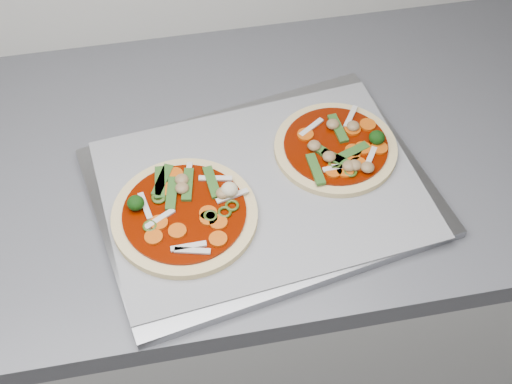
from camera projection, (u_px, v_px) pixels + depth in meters
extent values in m
cube|color=gray|center=(262.00, 192.00, 1.04)|extent=(0.53, 0.43, 0.02)
cube|color=gray|center=(262.00, 188.00, 1.03)|extent=(0.49, 0.38, 0.00)
cylinder|color=#EBD88A|center=(185.00, 216.00, 0.99)|extent=(0.28, 0.28, 0.01)
cylinder|color=#6D1100|center=(184.00, 212.00, 0.98)|extent=(0.24, 0.24, 0.00)
cube|color=#366624|center=(163.00, 180.00, 1.01)|extent=(0.04, 0.06, 0.00)
cube|color=#366624|center=(212.00, 182.00, 1.01)|extent=(0.02, 0.06, 0.00)
cube|color=#366624|center=(172.00, 193.00, 1.00)|extent=(0.02, 0.06, 0.00)
cylinder|color=#CD4401|center=(218.00, 239.00, 0.95)|extent=(0.03, 0.03, 0.00)
torus|color=#334B13|center=(225.00, 212.00, 0.98)|extent=(0.02, 0.02, 0.00)
cylinder|color=#CD4401|center=(208.00, 213.00, 0.98)|extent=(0.04, 0.04, 0.00)
ellipsoid|color=olive|center=(182.00, 188.00, 1.00)|extent=(0.03, 0.03, 0.01)
torus|color=#334B13|center=(232.00, 206.00, 0.99)|extent=(0.03, 0.03, 0.00)
ellipsoid|color=olive|center=(182.00, 180.00, 1.01)|extent=(0.02, 0.02, 0.01)
cube|color=#366624|center=(188.00, 185.00, 1.01)|extent=(0.03, 0.06, 0.00)
cylinder|color=#CD4401|center=(218.00, 222.00, 0.97)|extent=(0.03, 0.03, 0.00)
ellipsoid|color=olive|center=(223.00, 193.00, 0.99)|extent=(0.03, 0.03, 0.01)
cylinder|color=#CD4401|center=(164.00, 189.00, 1.00)|extent=(0.03, 0.03, 0.00)
ellipsoid|color=beige|center=(229.00, 190.00, 0.99)|extent=(0.03, 0.03, 0.02)
cube|color=silver|center=(215.00, 178.00, 1.02)|extent=(0.05, 0.02, 0.00)
cube|color=silver|center=(232.00, 196.00, 1.00)|extent=(0.05, 0.02, 0.00)
cube|color=silver|center=(188.00, 175.00, 1.02)|extent=(0.02, 0.05, 0.00)
cube|color=silver|center=(192.00, 251.00, 0.94)|extent=(0.05, 0.02, 0.00)
cylinder|color=#CD4401|center=(159.00, 223.00, 0.97)|extent=(0.03, 0.03, 0.00)
cylinder|color=#CD4401|center=(177.00, 231.00, 0.96)|extent=(0.03, 0.03, 0.00)
cylinder|color=#CD4401|center=(175.00, 174.00, 1.02)|extent=(0.04, 0.04, 0.00)
cylinder|color=#CD4401|center=(154.00, 237.00, 0.95)|extent=(0.03, 0.03, 0.00)
cylinder|color=#CD4401|center=(209.00, 218.00, 0.97)|extent=(0.03, 0.03, 0.00)
cube|color=silver|center=(145.00, 206.00, 0.99)|extent=(0.02, 0.05, 0.00)
torus|color=#334B13|center=(210.00, 216.00, 0.97)|extent=(0.02, 0.02, 0.00)
torus|color=#334B13|center=(150.00, 226.00, 0.96)|extent=(0.03, 0.03, 0.00)
cube|color=silver|center=(160.00, 219.00, 0.97)|extent=(0.05, 0.03, 0.00)
torus|color=#334B13|center=(158.00, 197.00, 1.00)|extent=(0.02, 0.02, 0.00)
cube|color=#366624|center=(160.00, 183.00, 1.01)|extent=(0.02, 0.06, 0.00)
ellipsoid|color=#123C0C|center=(136.00, 203.00, 0.98)|extent=(0.03, 0.03, 0.02)
cube|color=silver|center=(189.00, 246.00, 0.94)|extent=(0.05, 0.01, 0.00)
torus|color=#334B13|center=(159.00, 198.00, 0.99)|extent=(0.03, 0.03, 0.00)
cylinder|color=#EBD88A|center=(335.00, 148.00, 1.07)|extent=(0.19, 0.19, 0.01)
cylinder|color=#6D1100|center=(336.00, 145.00, 1.06)|extent=(0.16, 0.16, 0.00)
cylinder|color=#CD4401|center=(379.00, 148.00, 1.06)|extent=(0.03, 0.03, 0.00)
ellipsoid|color=olive|center=(349.00, 166.00, 1.03)|extent=(0.03, 0.03, 0.01)
cube|color=#366624|center=(339.00, 160.00, 1.04)|extent=(0.05, 0.05, 0.00)
cube|color=silver|center=(339.00, 167.00, 1.03)|extent=(0.05, 0.01, 0.00)
cube|color=silver|center=(348.00, 167.00, 1.03)|extent=(0.05, 0.02, 0.00)
cube|color=#366624|center=(338.00, 128.00, 1.08)|extent=(0.02, 0.06, 0.00)
ellipsoid|color=olive|center=(353.00, 126.00, 1.08)|extent=(0.03, 0.03, 0.01)
ellipsoid|color=olive|center=(355.00, 165.00, 1.03)|extent=(0.03, 0.03, 0.01)
cube|color=silver|center=(351.00, 117.00, 1.10)|extent=(0.03, 0.04, 0.00)
ellipsoid|color=olive|center=(333.00, 124.00, 1.08)|extent=(0.03, 0.03, 0.01)
cylinder|color=#CD4401|center=(305.00, 135.00, 1.07)|extent=(0.03, 0.03, 0.00)
cylinder|color=#CD4401|center=(345.00, 171.00, 1.03)|extent=(0.03, 0.03, 0.00)
ellipsoid|color=#123C0C|center=(377.00, 137.00, 1.06)|extent=(0.03, 0.03, 0.02)
cylinder|color=#CD4401|center=(352.00, 155.00, 1.05)|extent=(0.03, 0.03, 0.00)
cube|color=silver|center=(370.00, 159.00, 1.04)|extent=(0.03, 0.04, 0.00)
cube|color=#366624|center=(316.00, 169.00, 1.03)|extent=(0.02, 0.06, 0.00)
cylinder|color=#CD4401|center=(368.00, 125.00, 1.09)|extent=(0.03, 0.03, 0.00)
cylinder|color=#CD4401|center=(363.00, 148.00, 1.06)|extent=(0.03, 0.03, 0.00)
cube|color=#366624|center=(351.00, 152.00, 1.05)|extent=(0.06, 0.03, 0.00)
cylinder|color=#CD4401|center=(353.00, 129.00, 1.08)|extent=(0.03, 0.03, 0.00)
ellipsoid|color=olive|center=(329.00, 157.00, 1.04)|extent=(0.02, 0.02, 0.01)
cylinder|color=#CD4401|center=(353.00, 151.00, 1.05)|extent=(0.04, 0.04, 0.00)
cylinder|color=#CD4401|center=(333.00, 171.00, 1.03)|extent=(0.03, 0.03, 0.00)
cube|color=silver|center=(311.00, 127.00, 1.08)|extent=(0.04, 0.03, 0.00)
torus|color=#334B13|center=(350.00, 172.00, 1.03)|extent=(0.03, 0.03, 0.00)
torus|color=#334B13|center=(335.00, 164.00, 1.04)|extent=(0.03, 0.03, 0.00)
ellipsoid|color=olive|center=(367.00, 167.00, 1.03)|extent=(0.03, 0.03, 0.01)
cube|color=#366624|center=(325.00, 153.00, 1.05)|extent=(0.05, 0.05, 0.00)
cylinder|color=#CD4401|center=(358.00, 164.00, 1.04)|extent=(0.03, 0.03, 0.00)
ellipsoid|color=olive|center=(314.00, 146.00, 1.05)|extent=(0.02, 0.02, 0.01)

